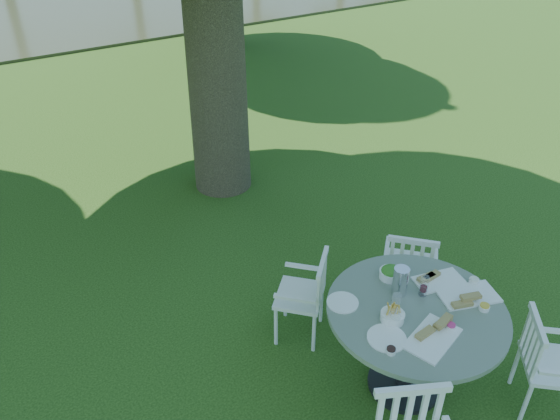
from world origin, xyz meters
The scene contains 6 objects.
ground centered at (0.00, 0.00, 0.00)m, with size 140.00×140.00×0.00m, color #17370B.
table centered at (0.14, -1.35, 0.63)m, with size 1.28×1.28×0.80m.
chair_ne centered at (0.77, -0.70, 0.49)m, with size 0.57×0.58×0.83m.
chair_nw centered at (-0.16, -0.49, 0.48)m, with size 0.56×0.56×0.81m.
chair_se centered at (0.80, -1.98, 0.48)m, with size 0.56×0.57×0.82m.
tableware centered at (0.15, -1.29, 0.84)m, with size 1.17×0.89×0.23m.
Camera 1 is at (-2.24, -3.23, 3.46)m, focal length 35.00 mm.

